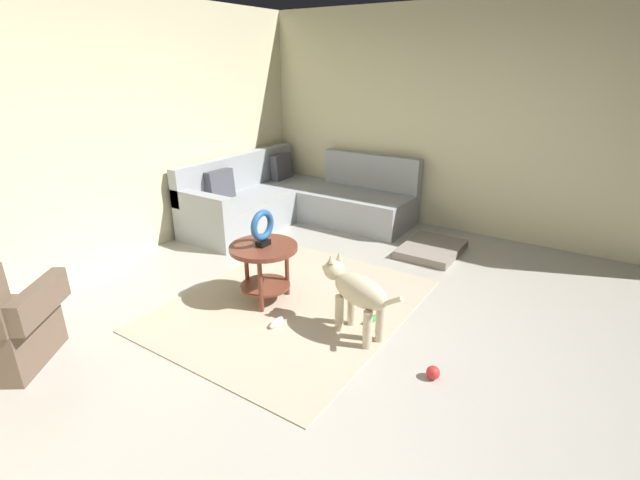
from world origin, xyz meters
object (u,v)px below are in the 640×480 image
at_px(side_table, 264,258).
at_px(dog, 356,292).
at_px(torus_sculpture, 262,227).
at_px(dog_toy_ball, 433,373).
at_px(sectional_couch, 294,201).
at_px(dog_toy_bone, 276,323).
at_px(dog_toy_rope, 372,319).
at_px(dog_bed_mat, 432,249).

xyz_separation_m(side_table, dog, (-0.04, -0.95, -0.04)).
distance_m(torus_sculpture, dog_toy_ball, 1.81).
distance_m(sectional_couch, dog_toy_bone, 2.62).
bearing_deg(dog_toy_rope, dog_toy_ball, -121.82).
xyz_separation_m(sectional_couch, dog_toy_ball, (-2.12, -2.73, -0.24)).
relative_size(torus_sculpture, dog, 0.39).
height_order(dog_toy_ball, dog_toy_bone, dog_toy_ball).
height_order(dog_toy_ball, dog_toy_rope, dog_toy_ball).
relative_size(side_table, torus_sculpture, 1.84).
distance_m(dog, dog_toy_ball, 0.81).
distance_m(sectional_couch, dog_toy_ball, 3.47).
bearing_deg(sectional_couch, torus_sculpture, -150.66).
height_order(sectional_couch, torus_sculpture, sectional_couch).
distance_m(dog_bed_mat, dog_toy_rope, 1.70).
relative_size(sectional_couch, dog_toy_rope, 12.05).
xyz_separation_m(sectional_couch, dog, (-1.93, -2.02, 0.09)).
bearing_deg(dog_bed_mat, dog_toy_rope, -176.19).
distance_m(dog_bed_mat, dog_toy_bone, 2.24).
height_order(dog_bed_mat, dog, dog).
distance_m(sectional_couch, side_table, 2.18).
xyz_separation_m(dog_bed_mat, dog_toy_bone, (-2.18, 0.53, -0.01)).
bearing_deg(dog_toy_ball, side_table, 82.38).
bearing_deg(side_table, dog_toy_bone, -129.52).
relative_size(side_table, dog_toy_ball, 6.29).
distance_m(sectional_couch, dog_bed_mat, 1.96).
bearing_deg(torus_sculpture, dog_toy_ball, -97.62).
xyz_separation_m(dog_bed_mat, dog_toy_ball, (-2.11, -0.79, 0.00)).
bearing_deg(dog_toy_bone, torus_sculpture, 50.48).
xyz_separation_m(dog, dog_toy_rope, (0.23, -0.04, -0.35)).
relative_size(torus_sculpture, dog_toy_rope, 1.75).
bearing_deg(dog_toy_rope, dog, 170.81).
bearing_deg(dog_toy_bone, dog, -67.14).
xyz_separation_m(dog, dog_toy_ball, (-0.19, -0.72, -0.33)).
relative_size(side_table, dog_toy_bone, 3.33).
distance_m(dog_toy_ball, dog_toy_bone, 1.32).
bearing_deg(dog_toy_rope, sectional_couch, 50.44).
height_order(sectional_couch, dog_toy_bone, sectional_couch).
bearing_deg(sectional_couch, side_table, -150.66).
relative_size(torus_sculpture, dog_toy_bone, 1.81).
height_order(dog_bed_mat, dog_toy_bone, dog_bed_mat).
relative_size(torus_sculpture, dog_toy_ball, 3.42).
height_order(torus_sculpture, dog_toy_bone, torus_sculpture).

